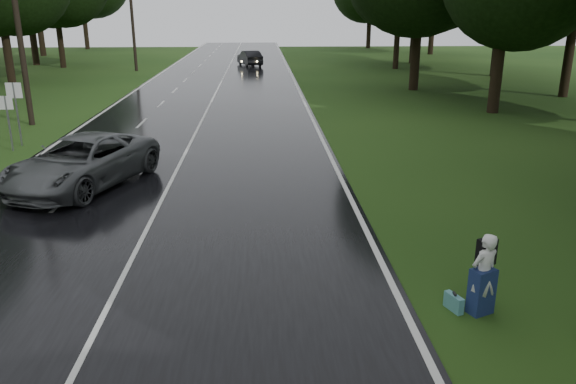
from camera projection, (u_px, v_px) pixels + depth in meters
name	position (u px, v px, depth m)	size (l,w,h in m)	color
ground	(90.00, 344.00, 9.94)	(160.00, 160.00, 0.00)	#254414
road	(201.00, 123.00, 28.92)	(12.00, 140.00, 0.04)	black
lane_center	(201.00, 122.00, 28.91)	(0.12, 140.00, 0.01)	silver
grey_car	(82.00, 162.00, 18.36)	(2.73, 5.92, 1.64)	#4F5254
far_car	(250.00, 58.00, 57.19)	(1.58, 4.54, 1.49)	black
hitchhiker	(483.00, 277.00, 10.75)	(0.71, 0.69, 1.65)	silver
suitcase	(454.00, 303.00, 11.00)	(0.13, 0.46, 0.33)	teal
utility_pole_mid	(32.00, 125.00, 28.57)	(1.80, 0.28, 9.40)	black
utility_pole_far	(137.00, 71.00, 52.96)	(1.80, 0.28, 9.61)	black
road_sign_a	(13.00, 151.00, 23.36)	(0.54, 0.10, 2.26)	white
road_sign_b	(22.00, 146.00, 24.25)	(0.64, 0.10, 2.68)	white
tree_left_e	(13.00, 85.00, 43.49)	(8.83, 8.83, 13.79)	black
tree_left_f	(64.00, 68.00, 55.86)	(9.35, 9.35, 14.60)	black
tree_right_d	(492.00, 112.00, 31.91)	(8.39, 8.39, 13.11)	black
tree_right_e	(413.00, 90.00, 40.78)	(9.43, 9.43, 14.73)	black
tree_right_f	(395.00, 69.00, 54.81)	(8.97, 8.97, 14.01)	black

